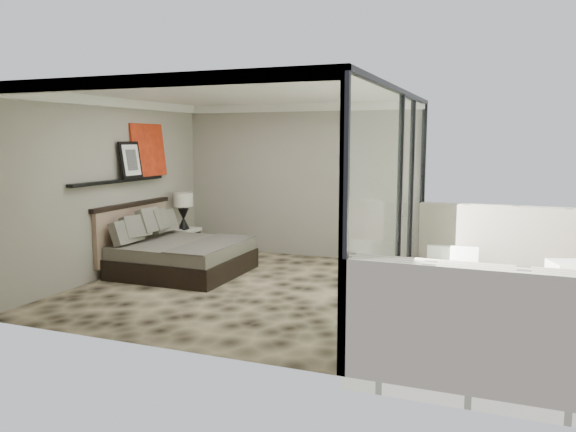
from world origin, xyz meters
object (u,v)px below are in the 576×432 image
(table_lamp, at_px, (183,206))
(ottoman, at_px, (569,279))
(lounger, at_px, (452,283))
(nightstand, at_px, (183,242))
(bed, at_px, (177,254))

(table_lamp, distance_m, ottoman, 6.45)
(lounger, bearing_deg, ottoman, 15.23)
(nightstand, bearing_deg, lounger, 9.84)
(table_lamp, xyz_separation_m, ottoman, (6.40, -0.39, -0.70))
(ottoman, bearing_deg, bed, -172.17)
(bed, distance_m, ottoman, 5.85)
(nightstand, xyz_separation_m, table_lamp, (0.02, -0.00, 0.69))
(nightstand, bearing_deg, bed, -41.51)
(bed, relative_size, table_lamp, 2.92)
(bed, relative_size, ottoman, 4.01)
(bed, distance_m, lounger, 4.30)
(ottoman, xyz_separation_m, lounger, (-1.51, -0.56, -0.06))
(bed, height_order, nightstand, bed)
(ottoman, distance_m, lounger, 1.61)
(nightstand, relative_size, ottoman, 1.06)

